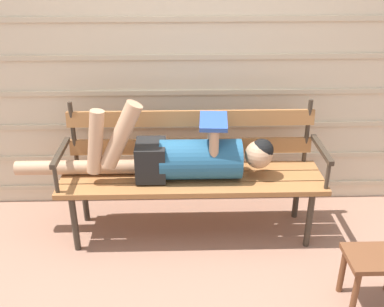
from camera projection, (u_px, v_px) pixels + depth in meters
The scene contains 5 objects.
ground_plane at pixel (192, 239), 3.24m from camera, with size 12.00×12.00×0.00m, color #936B56.
house_siding at pixel (190, 74), 3.29m from camera, with size 4.89×0.08×2.11m.
park_bench at pixel (192, 166), 3.15m from camera, with size 1.81×0.48×0.94m.
reclining_person at pixel (179, 156), 3.04m from camera, with size 1.77×0.27×0.58m.
footstool at pixel (377, 267), 2.56m from camera, with size 0.37×0.26×0.35m.
Camera 1 is at (-0.08, -2.64, 1.97)m, focal length 42.14 mm.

